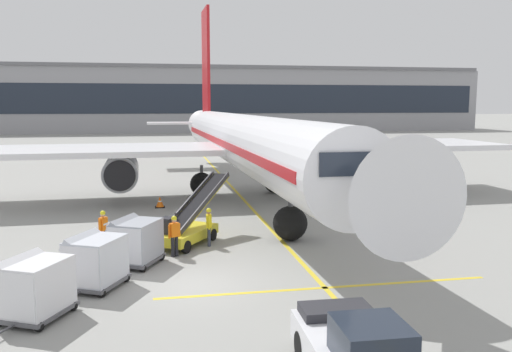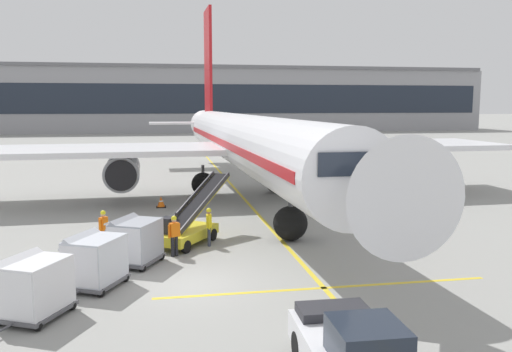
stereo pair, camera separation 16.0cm
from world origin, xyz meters
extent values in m
plane|color=gray|center=(0.00, 0.00, 0.00)|extent=(600.00, 600.00, 0.00)
cylinder|color=white|center=(4.59, 16.72, 3.93)|extent=(4.64, 37.81, 3.55)
cube|color=red|center=(4.59, 16.72, 3.93)|extent=(4.63, 36.30, 0.43)
cone|color=white|center=(5.19, -3.91, 3.93)|extent=(3.47, 3.65, 3.37)
cone|color=white|center=(3.96, 38.41, 4.20)|extent=(3.18, 5.76, 3.02)
cube|color=white|center=(-5.10, 17.38, 3.40)|extent=(18.13, 8.06, 0.36)
cylinder|color=#93969E|center=(-3.45, 16.67, 2.12)|extent=(2.34, 4.97, 2.20)
cylinder|color=black|center=(-3.38, 14.17, 2.12)|extent=(1.87, 0.17, 1.87)
cube|color=white|center=(14.23, 17.94, 3.40)|extent=(18.13, 8.06, 0.36)
cylinder|color=#93969E|center=(12.63, 17.14, 2.12)|extent=(2.34, 4.97, 2.20)
cylinder|color=black|center=(12.70, 14.64, 2.12)|extent=(1.87, 0.17, 1.87)
cube|color=red|center=(4.01, 36.99, 10.30)|extent=(0.41, 4.53, 11.32)
cube|color=white|center=(4.01, 36.71, 4.46)|extent=(12.27, 3.37, 0.20)
cube|color=#1E2633|center=(5.12, -1.42, 4.46)|extent=(2.53, 1.67, 0.78)
cylinder|color=#47474C|center=(4.92, 5.41, 1.49)|extent=(0.22, 0.22, 1.34)
sphere|color=black|center=(4.92, 5.41, 0.82)|extent=(1.64, 1.64, 1.64)
cylinder|color=#47474C|center=(1.88, 18.53, 1.49)|extent=(0.22, 0.22, 1.34)
sphere|color=black|center=(1.88, 18.53, 0.82)|extent=(1.64, 1.64, 1.64)
cylinder|color=#47474C|center=(7.20, 18.68, 1.49)|extent=(0.22, 0.22, 1.34)
sphere|color=black|center=(7.20, 18.68, 0.82)|extent=(1.64, 1.64, 1.64)
cube|color=gold|center=(0.04, 5.50, 0.50)|extent=(3.24, 3.71, 0.44)
cube|color=black|center=(-0.79, 4.93, 1.07)|extent=(0.80, 0.81, 0.70)
cylinder|color=#333338|center=(-0.40, 5.49, 1.12)|extent=(0.08, 0.08, 0.80)
cube|color=gold|center=(0.71, 6.49, 1.75)|extent=(3.47, 4.51, 2.20)
cube|color=black|center=(0.71, 6.49, 1.84)|extent=(3.27, 4.31, 2.05)
cube|color=#333338|center=(1.07, 6.24, 1.87)|extent=(2.74, 3.98, 2.24)
cube|color=#333338|center=(0.35, 6.74, 1.87)|extent=(2.74, 3.98, 2.24)
cylinder|color=black|center=(1.31, 6.07, 0.28)|extent=(0.48, 0.58, 0.56)
cylinder|color=black|center=(0.10, 6.90, 0.28)|extent=(0.48, 0.58, 0.56)
cylinder|color=black|center=(-0.03, 4.10, 0.28)|extent=(0.48, 0.58, 0.56)
cylinder|color=black|center=(-1.24, 4.93, 0.28)|extent=(0.48, 0.58, 0.56)
cube|color=#515156|center=(-2.05, 2.83, 0.21)|extent=(2.32, 2.50, 0.12)
cylinder|color=#4C4C51|center=(-2.65, 1.62, 0.20)|extent=(0.37, 0.66, 0.07)
cube|color=#9EA3AD|center=(-2.05, 2.83, 1.02)|extent=(2.19, 2.37, 1.50)
cube|color=#9EA3AD|center=(-2.42, 3.01, 1.54)|extent=(1.55, 2.03, 0.74)
cube|color=silver|center=(-2.48, 1.96, 1.02)|extent=(1.30, 0.67, 1.38)
sphere|color=black|center=(-3.01, 2.41, 0.15)|extent=(0.30, 0.30, 0.30)
sphere|color=black|center=(-1.80, 1.81, 0.15)|extent=(0.30, 0.30, 0.30)
sphere|color=black|center=(-2.30, 3.85, 0.15)|extent=(0.30, 0.30, 0.30)
sphere|color=black|center=(-1.09, 3.24, 0.15)|extent=(0.30, 0.30, 0.30)
cube|color=#515156|center=(-3.33, 0.34, 0.21)|extent=(2.32, 2.50, 0.12)
cylinder|color=#4C4C51|center=(-3.93, -0.87, 0.20)|extent=(0.37, 0.66, 0.07)
cube|color=silver|center=(-3.33, 0.34, 1.02)|extent=(2.19, 2.37, 1.50)
cube|color=silver|center=(-3.70, 0.53, 1.54)|extent=(1.55, 2.03, 0.74)
cube|color=silver|center=(-3.76, -0.52, 1.02)|extent=(1.30, 0.67, 1.38)
sphere|color=black|center=(-4.29, -0.07, 0.15)|extent=(0.30, 0.30, 0.30)
sphere|color=black|center=(-3.08, -0.68, 0.15)|extent=(0.30, 0.30, 0.30)
sphere|color=black|center=(-3.58, 1.36, 0.15)|extent=(0.30, 0.30, 0.30)
sphere|color=black|center=(-2.37, 0.76, 0.15)|extent=(0.30, 0.30, 0.30)
cube|color=#515156|center=(-4.81, -2.11, 0.21)|extent=(2.32, 2.50, 0.12)
cylinder|color=#4C4C51|center=(-5.41, -3.31, 0.20)|extent=(0.37, 0.66, 0.07)
cube|color=silver|center=(-4.81, -2.11, 1.02)|extent=(2.19, 2.37, 1.50)
cube|color=silver|center=(-5.18, -1.92, 1.54)|extent=(1.55, 2.03, 0.74)
cube|color=silver|center=(-5.23, -2.97, 1.02)|extent=(1.30, 0.67, 1.38)
sphere|color=black|center=(-4.55, -3.12, 0.15)|extent=(0.30, 0.30, 0.30)
sphere|color=black|center=(-5.06, -1.09, 0.15)|extent=(0.30, 0.30, 0.30)
sphere|color=black|center=(-3.84, -1.69, 0.15)|extent=(0.30, 0.30, 0.30)
cube|color=#1E2633|center=(3.17, -8.32, 1.43)|extent=(1.51, 1.58, 0.80)
cube|color=#28282D|center=(3.23, -5.90, 1.15)|extent=(1.81, 1.01, 0.24)
cylinder|color=black|center=(4.15, -6.21, 0.38)|extent=(0.30, 0.77, 0.76)
cylinder|color=black|center=(2.30, -6.16, 0.38)|extent=(0.30, 0.77, 0.76)
cylinder|color=black|center=(-0.60, 3.67, 0.43)|extent=(0.15, 0.15, 0.86)
cylinder|color=black|center=(-0.44, 3.75, 0.43)|extent=(0.15, 0.15, 0.86)
cube|color=orange|center=(-0.52, 3.71, 1.15)|extent=(0.45, 0.39, 0.58)
cube|color=white|center=(-0.58, 3.82, 1.15)|extent=(0.31, 0.17, 0.08)
sphere|color=tan|center=(-0.52, 3.71, 1.56)|extent=(0.21, 0.21, 0.21)
sphere|color=yellow|center=(-0.52, 3.71, 1.63)|extent=(0.23, 0.23, 0.23)
cylinder|color=orange|center=(-0.73, 3.60, 1.10)|extent=(0.09, 0.09, 0.56)
cylinder|color=orange|center=(-0.31, 3.82, 1.10)|extent=(0.09, 0.09, 0.56)
cylinder|color=black|center=(-3.52, 5.49, 0.43)|extent=(0.15, 0.15, 0.86)
cylinder|color=black|center=(-3.60, 5.33, 0.43)|extent=(0.15, 0.15, 0.86)
cube|color=orange|center=(-3.56, 5.41, 1.15)|extent=(0.39, 0.45, 0.58)
cube|color=white|center=(-3.45, 5.35, 1.15)|extent=(0.17, 0.31, 0.08)
sphere|color=tan|center=(-3.56, 5.41, 1.56)|extent=(0.21, 0.21, 0.21)
sphere|color=yellow|center=(-3.56, 5.41, 1.63)|extent=(0.23, 0.23, 0.23)
cylinder|color=orange|center=(-3.45, 5.62, 1.10)|extent=(0.09, 0.09, 0.56)
cylinder|color=orange|center=(-3.67, 5.19, 1.10)|extent=(0.09, 0.09, 0.56)
cylinder|color=#333847|center=(1.06, 5.03, 0.43)|extent=(0.15, 0.15, 0.86)
cylinder|color=#333847|center=(1.07, 5.21, 0.43)|extent=(0.15, 0.15, 0.86)
cube|color=yellow|center=(1.07, 5.12, 1.15)|extent=(0.26, 0.39, 0.58)
cube|color=white|center=(0.94, 5.12, 1.15)|extent=(0.03, 0.34, 0.08)
sphere|color=#9E7051|center=(1.07, 5.12, 1.56)|extent=(0.21, 0.21, 0.21)
sphere|color=yellow|center=(1.07, 5.12, 1.63)|extent=(0.23, 0.23, 0.23)
cylinder|color=yellow|center=(1.06, 4.88, 1.10)|extent=(0.09, 0.09, 0.56)
cylinder|color=yellow|center=(1.08, 5.36, 1.10)|extent=(0.09, 0.09, 0.56)
cube|color=black|center=(-1.05, 14.70, 0.03)|extent=(0.61, 0.61, 0.05)
cone|color=orange|center=(-1.05, 14.70, 0.37)|extent=(0.49, 0.49, 0.64)
cylinder|color=white|center=(-1.05, 14.70, 0.40)|extent=(0.27, 0.27, 0.08)
cube|color=yellow|center=(4.51, 16.72, 0.00)|extent=(0.20, 110.00, 0.01)
cube|color=yellow|center=(4.59, -1.16, 0.00)|extent=(12.00, 0.20, 0.01)
cube|color=#939399|center=(10.14, 109.67, 7.22)|extent=(133.17, 16.67, 14.44)
cube|color=#1E2633|center=(10.14, 101.28, 7.58)|extent=(129.17, 0.10, 6.50)
cube|color=slate|center=(10.14, 108.00, 14.79)|extent=(131.83, 14.17, 0.70)
camera|label=1|loc=(-1.16, -18.22, 6.37)|focal=37.16mm
camera|label=2|loc=(-1.00, -18.25, 6.37)|focal=37.16mm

